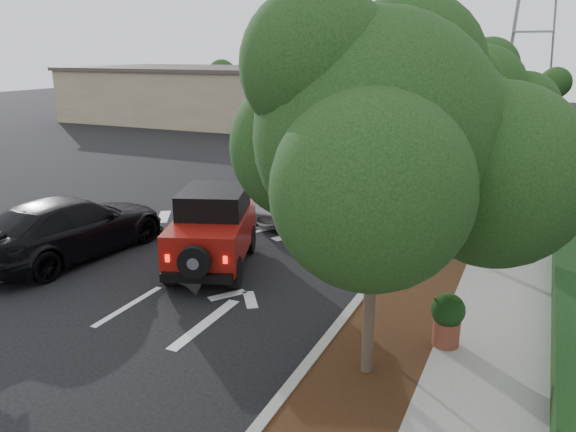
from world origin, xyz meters
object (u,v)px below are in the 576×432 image
Objects in this scene: red_jeep at (214,228)px; speed_hump_sign at (372,272)px; silver_suv_ahead at (308,189)px; black_suv_oncoming at (71,227)px.

speed_hump_sign reaches higher than red_jeep.
silver_suv_ahead is at bearing 67.20° from red_jeep.
speed_hump_sign is (8.89, -1.64, 0.80)m from black_suv_oncoming.
silver_suv_ahead is at bearing 121.12° from speed_hump_sign.
speed_hump_sign is at bearing -68.80° from silver_suv_ahead.
silver_suv_ahead is (0.27, 5.70, -0.20)m from red_jeep.
black_suv_oncoming is at bearing 171.35° from speed_hump_sign.
speed_hump_sign is (4.69, -8.35, 0.79)m from silver_suv_ahead.
black_suv_oncoming is at bearing 174.31° from red_jeep.
black_suv_oncoming is 2.42× the size of speed_hump_sign.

